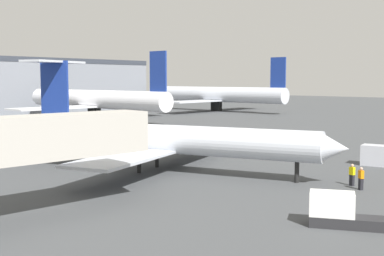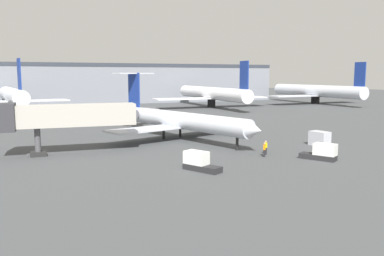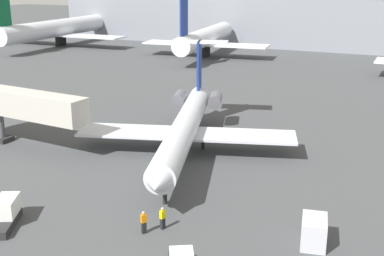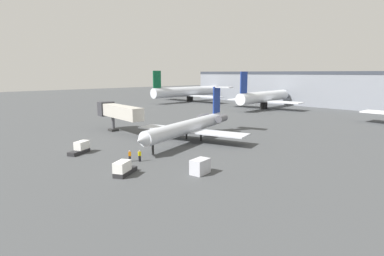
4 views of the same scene
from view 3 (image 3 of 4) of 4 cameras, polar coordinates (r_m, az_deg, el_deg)
name	(u,v)px [view 3 (image 3 of 4)]	position (r m, az deg, el deg)	size (l,w,h in m)	color
ground_plane	(154,154)	(51.21, -4.32, -2.98)	(400.00, 400.00, 0.10)	#424447
regional_jet	(186,123)	(50.83, -0.64, 0.53)	(22.41, 30.10, 9.88)	silver
jet_bridge	(14,103)	(55.59, -19.59, 2.70)	(16.37, 4.17, 6.30)	#B7B2A8
ground_crew_marshaller	(163,218)	(36.34, -3.36, -10.18)	(0.36, 0.46, 1.69)	black
ground_crew_loader	(144,222)	(35.88, -5.51, -10.61)	(0.44, 0.48, 1.69)	black
baggage_tug_lead	(6,213)	(39.35, -20.40, -9.10)	(3.07, 4.20, 1.90)	#262628
cargo_container_uld	(314,232)	(35.26, 13.70, -11.38)	(2.09, 2.82, 1.93)	silver
terminal_building	(325,19)	(133.74, 14.88, 11.93)	(141.25, 24.00, 13.41)	gray
parked_airliner_west_end	(59,28)	(132.79, -14.85, 10.90)	(35.37, 42.01, 13.68)	silver
parked_airliner_west_mid	(205,38)	(110.88, 1.49, 10.23)	(28.07, 33.02, 13.25)	silver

